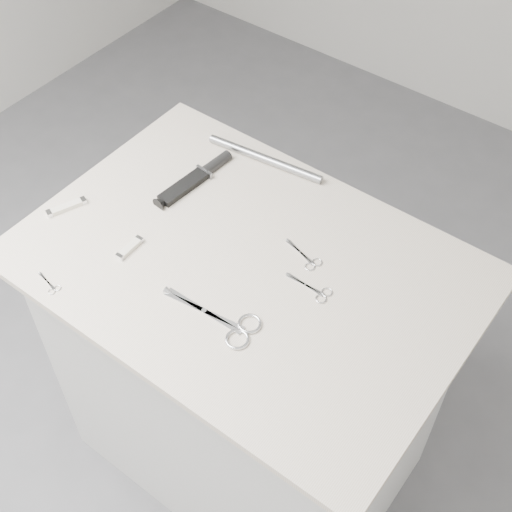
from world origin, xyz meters
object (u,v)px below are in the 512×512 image
Objects in this scene: pocket_knife_a at (66,207)px; embroidery_scissors_a at (315,291)px; large_shears at (229,324)px; embroidery_scissors_b at (307,259)px; sheathed_knife at (199,176)px; pocket_knife_b at (130,248)px; tiny_scissors at (51,285)px; metal_rail at (265,159)px; plinth at (248,375)px.

embroidery_scissors_a is at bearing -54.08° from pocket_knife_a.
embroidery_scissors_b is (0.03, 0.24, -0.00)m from large_shears.
sheathed_knife is at bearing -173.57° from embroidery_scissors_b.
embroidery_scissors_b is 0.40m from pocket_knife_b.
large_shears is 2.29× the size of pocket_knife_a.
pocket_knife_b is (0.21, -0.00, -0.00)m from pocket_knife_a.
pocket_knife_b is at bearing -131.80° from embroidery_scissors_b.
embroidery_scissors_a is 0.63m from pocket_knife_a.
embroidery_scissors_a and tiny_scissors have the same top height.
embroidery_scissors_a and embroidery_scissors_b have the same top height.
embroidery_scissors_a is at bearing -38.71° from metal_rail.
plinth is 0.56m from sheathed_knife.
pocket_knife_b is (-0.31, 0.03, 0.00)m from large_shears.
plinth is 0.50m from large_shears.
embroidery_scissors_b is 1.40× the size of pocket_knife_b.
tiny_scissors is (-0.30, -0.31, 0.47)m from plinth.
metal_rail is at bearing -27.34° from sheathed_knife.
large_shears is 0.20m from embroidery_scissors_a.
large_shears reaches higher than embroidery_scissors_a.
large_shears is 3.12× the size of tiny_scissors.
embroidery_scissors_a is 0.43m from pocket_knife_b.
sheathed_knife is at bearing -11.98° from pocket_knife_a.
metal_rail reaches higher than pocket_knife_a.
large_shears reaches higher than plinth.
tiny_scissors is 0.23m from pocket_knife_a.
pocket_knife_b is at bearing -98.94° from metal_rail.
tiny_scissors is 0.19m from pocket_knife_b.
plinth is at bearing -122.43° from embroidery_scissors_b.
large_shears is 0.51m from metal_rail.
pocket_knife_a is (-0.61, -0.15, 0.00)m from embroidery_scissors_a.
pocket_knife_a is at bearing 172.12° from large_shears.
pocket_knife_a is at bearing 139.34° from tiny_scissors.
pocket_knife_b reaches higher than tiny_scissors.
pocket_knife_a is (-0.18, -0.27, -0.00)m from sheathed_knife.
metal_rail is (-0.17, 0.29, 0.48)m from plinth.
tiny_scissors is at bearing -134.44° from plinth.
embroidery_scissors_b is 0.33× the size of metal_rail.
plinth is 0.64m from tiny_scissors.
embroidery_scissors_a reaches higher than plinth.
large_shears is 0.97× the size of sheathed_knife.
pocket_knife_a is 0.50m from metal_rail.
pocket_knife_a is 0.21m from pocket_knife_b.
sheathed_knife is at bearing 133.65° from large_shears.
embroidery_scissors_b is at bearing 135.62° from embroidery_scissors_a.
pocket_knife_b is at bearing -151.75° from plinth.
pocket_knife_a is (-0.14, 0.18, 0.00)m from tiny_scissors.
pocket_knife_b reaches higher than embroidery_scissors_a.
tiny_scissors is at bearing -144.17° from embroidery_scissors_a.
embroidery_scissors_a is 0.09m from embroidery_scissors_b.
pocket_knife_b is at bearing -68.90° from pocket_knife_a.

